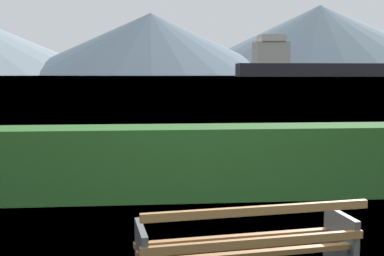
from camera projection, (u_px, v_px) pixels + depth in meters
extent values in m
plane|color=slate|center=(152.00, 76.00, 308.50)|extent=(620.00, 620.00, 0.00)
cube|color=olive|center=(253.00, 254.00, 3.75)|extent=(1.79, 0.30, 0.04)
cube|color=olive|center=(245.00, 245.00, 3.94)|extent=(1.79, 0.30, 0.04)
cube|color=olive|center=(238.00, 238.00, 4.12)|extent=(1.79, 0.30, 0.04)
cube|color=olive|center=(256.00, 242.00, 3.67)|extent=(1.79, 0.28, 0.06)
cube|color=olive|center=(259.00, 211.00, 3.59)|extent=(1.79, 0.28, 0.06)
cube|color=#4C4C51|center=(340.00, 251.00, 4.12)|extent=(0.12, 0.51, 0.68)
cube|color=#285B23|center=(202.00, 162.00, 7.22)|extent=(12.53, 0.84, 1.07)
cube|color=#232328|center=(328.00, 70.00, 280.65)|extent=(108.21, 15.39, 7.71)
cube|color=beige|center=(271.00, 53.00, 276.72)|extent=(19.53, 13.46, 12.34)
cube|color=silver|center=(271.00, 38.00, 275.80)|extent=(13.70, 14.91, 3.86)
cone|color=slate|center=(151.00, 44.00, 548.20)|extent=(306.75, 306.75, 70.75)
cone|color=slate|center=(319.00, 40.00, 602.54)|extent=(372.37, 372.37, 87.40)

